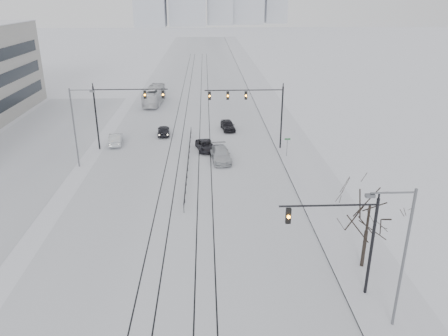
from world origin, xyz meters
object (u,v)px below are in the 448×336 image
sedan_sb_inner (164,130)px  sedan_sb_outer (116,139)px  sedan_nb_far (228,125)px  bare_tree (369,212)px  sedan_nb_right (221,155)px  box_truck (154,96)px  traffic_mast_near (348,235)px  sedan_nb_front (205,146)px

sedan_sb_inner → sedan_sb_outer: 7.00m
sedan_sb_inner → sedan_sb_outer: size_ratio=0.90×
sedan_nb_far → sedan_sb_inner: bearing=-175.0°
bare_tree → sedan_nb_right: bearing=113.0°
sedan_sb_inner → sedan_nb_far: size_ratio=0.95×
sedan_nb_far → box_truck: bearing=118.5°
sedan_sb_inner → box_truck: bearing=-84.8°
traffic_mast_near → box_truck: bearing=108.2°
traffic_mast_near → bare_tree: size_ratio=1.15×
sedan_sb_inner → box_truck: 19.19m
sedan_sb_inner → sedan_nb_right: size_ratio=0.76×
sedan_nb_front → box_truck: 27.04m
box_truck → sedan_sb_inner: bearing=103.5°
traffic_mast_near → bare_tree: (2.41, 3.00, -0.07)m
box_truck → sedan_nb_right: bearing=114.1°
sedan_sb_outer → sedan_nb_right: 15.04m
sedan_sb_inner → box_truck: size_ratio=0.38×
traffic_mast_near → sedan_sb_outer: size_ratio=1.56×
bare_tree → sedan_nb_right: bare_tree is taller
sedan_nb_front → sedan_sb_inner: bearing=120.6°
bare_tree → box_truck: bare_tree is taller
sedan_sb_outer → sedan_nb_front: size_ratio=1.02×
sedan_sb_outer → sedan_nb_front: sedan_sb_outer is taller
traffic_mast_near → sedan_nb_right: (-7.00, 25.14, -3.79)m
sedan_sb_inner → sedan_nb_far: bearing=-171.8°
sedan_sb_outer → sedan_nb_far: size_ratio=1.05×
bare_tree → sedan_sb_inner: size_ratio=1.50×
traffic_mast_near → sedan_sb_inner: 38.57m
sedan_sb_inner → sedan_nb_front: 8.78m
box_truck → sedan_sb_outer: bearing=87.0°
sedan_nb_far → box_truck: box_truck is taller
sedan_sb_inner → bare_tree: bearing=113.1°
bare_tree → sedan_sb_outer: 36.95m
traffic_mast_near → sedan_nb_front: size_ratio=1.59×
traffic_mast_near → box_truck: 57.32m
sedan_sb_inner → sedan_nb_right: 12.85m
sedan_nb_far → sedan_nb_front: bearing=-118.4°
sedan_sb_outer → sedan_nb_right: (13.52, -6.59, 0.03)m
sedan_nb_front → sedan_sb_outer: bearing=155.5°
traffic_mast_near → sedan_sb_inner: bearing=112.4°
sedan_sb_outer → box_truck: bearing=-102.5°
sedan_sb_inner → box_truck: box_truck is taller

